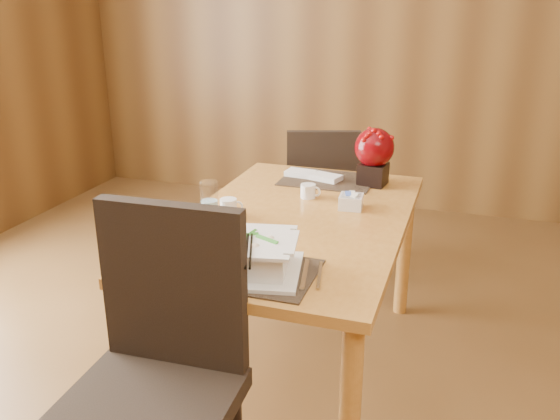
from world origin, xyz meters
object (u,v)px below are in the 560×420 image
(coffee_cup, at_px, (228,209))
(far_chair, at_px, (321,194))
(soup_setting, at_px, (254,257))
(sugar_caddy, at_px, (351,202))
(bread_plate, at_px, (144,268))
(berry_decor, at_px, (374,153))
(water_glass, at_px, (209,202))
(near_chair, at_px, (158,362))
(creamer_jug, at_px, (308,191))
(dining_table, at_px, (296,239))

(coffee_cup, xyz_separation_m, far_chair, (0.12, 1.09, -0.27))
(soup_setting, bearing_deg, sugar_caddy, 65.24)
(bread_plate, height_order, far_chair, far_chair)
(sugar_caddy, distance_m, berry_decor, 0.40)
(water_glass, distance_m, near_chair, 0.80)
(near_chair, relative_size, far_chair, 1.15)
(soup_setting, bearing_deg, coffee_cup, 110.27)
(near_chair, bearing_deg, soup_setting, 61.27)
(bread_plate, bearing_deg, water_glass, 87.00)
(water_glass, height_order, bread_plate, water_glass)
(soup_setting, bearing_deg, water_glass, 119.52)
(coffee_cup, relative_size, creamer_jug, 1.51)
(creamer_jug, relative_size, far_chair, 0.10)
(berry_decor, height_order, bread_plate, berry_decor)
(sugar_caddy, distance_m, bread_plate, 0.98)
(water_glass, xyz_separation_m, berry_decor, (0.54, 0.71, 0.07))
(dining_table, height_order, berry_decor, berry_decor)
(coffee_cup, relative_size, bread_plate, 0.95)
(berry_decor, bearing_deg, water_glass, -127.49)
(berry_decor, distance_m, near_chair, 1.54)
(soup_setting, distance_m, berry_decor, 1.13)
(dining_table, xyz_separation_m, near_chair, (-0.16, -0.90, -0.06))
(dining_table, relative_size, bread_plate, 10.74)
(dining_table, distance_m, near_chair, 0.92)
(soup_setting, height_order, creamer_jug, soup_setting)
(berry_decor, xyz_separation_m, bread_plate, (-0.57, -1.19, -0.15))
(dining_table, xyz_separation_m, berry_decor, (0.23, 0.55, 0.26))
(water_glass, distance_m, creamer_jug, 0.52)
(soup_setting, relative_size, berry_decor, 1.28)
(dining_table, relative_size, sugar_caddy, 15.12)
(berry_decor, bearing_deg, far_chair, 128.99)
(dining_table, height_order, near_chair, near_chair)
(creamer_jug, bearing_deg, bread_plate, -102.86)
(sugar_caddy, bearing_deg, soup_setting, -103.40)
(soup_setting, bearing_deg, creamer_jug, 81.60)
(sugar_caddy, height_order, far_chair, far_chair)
(creamer_jug, bearing_deg, berry_decor, 56.84)
(creamer_jug, height_order, far_chair, far_chair)
(creamer_jug, bearing_deg, sugar_caddy, -13.29)
(sugar_caddy, height_order, near_chair, near_chair)
(dining_table, xyz_separation_m, bread_plate, (-0.35, -0.64, 0.10))
(berry_decor, xyz_separation_m, near_chair, (-0.38, -1.46, -0.32))
(bread_plate, relative_size, far_chair, 0.15)
(water_glass, xyz_separation_m, sugar_caddy, (0.52, 0.34, -0.06))
(water_glass, relative_size, sugar_caddy, 1.72)
(water_glass, relative_size, near_chair, 0.16)
(dining_table, distance_m, far_chair, 1.04)
(coffee_cup, bearing_deg, creamer_jug, 53.10)
(water_glass, bearing_deg, bread_plate, -93.00)
(creamer_jug, height_order, bread_plate, creamer_jug)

